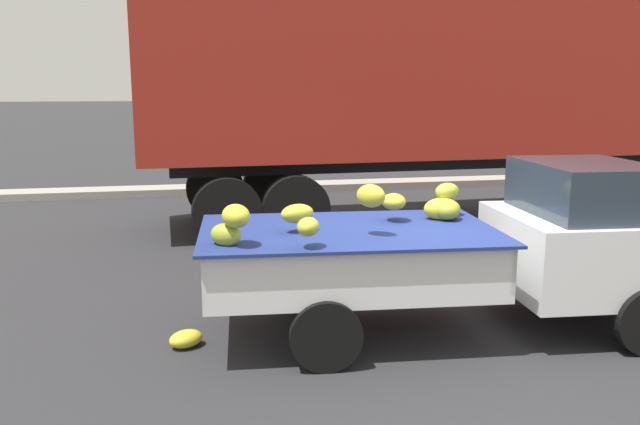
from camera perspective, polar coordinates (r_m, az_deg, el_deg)
The scene contains 5 objects.
ground at distance 6.72m, azimuth 9.33°, elevation -10.53°, with size 220.00×220.00×0.00m, color #28282B.
curb_strip at distance 15.64m, azimuth -2.93°, elevation 2.25°, with size 80.00×0.80×0.16m, color gray.
pickup_truck at distance 7.00m, azimuth 19.00°, elevation -2.58°, with size 5.18×2.12×1.70m.
semi_trailer at distance 12.42m, azimuth 13.14°, elevation 11.13°, with size 12.08×2.99×3.95m.
fallen_banana_bunch_near_tailgate at distance 6.45m, azimuth -11.64°, elevation -10.76°, with size 0.34×0.24×0.16m, color gold.
Camera 1 is at (-2.27, -5.83, 2.45)m, focal length 36.59 mm.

